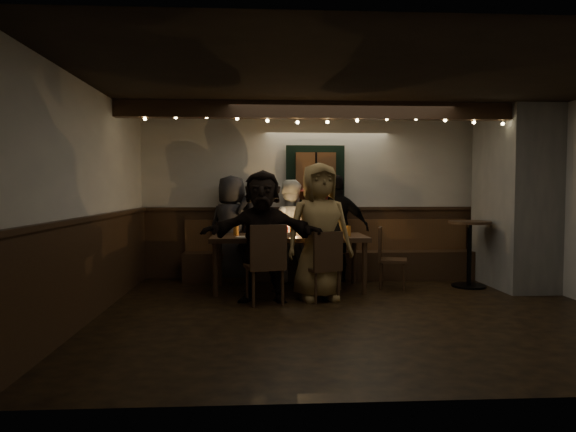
{
  "coord_description": "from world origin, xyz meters",
  "views": [
    {
      "loc": [
        -1.12,
        -5.86,
        1.44
      ],
      "look_at": [
        -0.69,
        1.6,
        1.05
      ],
      "focal_mm": 32.0,
      "sensor_mm": 36.0,
      "label": 1
    }
  ],
  "objects": [
    {
      "name": "person_g",
      "position": [
        -0.34,
        0.73,
        0.89
      ],
      "size": [
        0.97,
        0.73,
        1.78
      ],
      "primitive_type": "imported",
      "rotation": [
        0.0,
        0.0,
        0.2
      ],
      "color": "olive",
      "rests_on": "ground"
    },
    {
      "name": "person_a",
      "position": [
        -1.54,
        2.17,
        0.83
      ],
      "size": [
        0.95,
        0.8,
        1.65
      ],
      "primitive_type": "imported",
      "rotation": [
        0.0,
        0.0,
        2.74
      ],
      "color": "#2A292D",
      "rests_on": "ground"
    },
    {
      "name": "person_e",
      "position": [
        0.12,
        2.1,
        0.83
      ],
      "size": [
        1.05,
        0.67,
        1.67
      ],
      "primitive_type": "imported",
      "rotation": [
        0.0,
        0.0,
        2.85
      ],
      "color": "black",
      "rests_on": "ground"
    },
    {
      "name": "high_top",
      "position": [
        1.98,
        1.48,
        0.62
      ],
      "size": [
        0.61,
        0.61,
        0.97
      ],
      "color": "black",
      "rests_on": "ground"
    },
    {
      "name": "person_c",
      "position": [
        -0.65,
        2.11,
        0.79
      ],
      "size": [
        0.81,
        0.65,
        1.59
      ],
      "primitive_type": "imported",
      "rotation": [
        0.0,
        0.0,
        3.08
      ],
      "color": "beige",
      "rests_on": "ground"
    },
    {
      "name": "chair_near_left",
      "position": [
        -1.03,
        0.44,
        0.57
      ],
      "size": [
        0.55,
        0.55,
        1.01
      ],
      "color": "#321E13",
      "rests_on": "ground"
    },
    {
      "name": "chair_end",
      "position": [
        0.74,
        1.44,
        0.5
      ],
      "size": [
        0.5,
        0.5,
        0.89
      ],
      "color": "#321E13",
      "rests_on": "ground"
    },
    {
      "name": "person_b",
      "position": [
        -1.18,
        2.06,
        0.85
      ],
      "size": [
        0.73,
        0.62,
        1.69
      ],
      "primitive_type": "imported",
      "rotation": [
        0.0,
        0.0,
        3.56
      ],
      "color": "black",
      "rests_on": "ground"
    },
    {
      "name": "dining_table",
      "position": [
        -0.69,
        1.4,
        0.72
      ],
      "size": [
        2.19,
        0.94,
        0.95
      ],
      "color": "#321E13",
      "rests_on": "ground"
    },
    {
      "name": "person_f",
      "position": [
        -1.07,
        0.7,
        0.84
      ],
      "size": [
        1.6,
        0.62,
        1.69
      ],
      "primitive_type": "imported",
      "rotation": [
        0.0,
        0.0,
        -0.08
      ],
      "color": "black",
      "rests_on": "ground"
    },
    {
      "name": "chair_near_right",
      "position": [
        -0.29,
        0.59,
        0.51
      ],
      "size": [
        0.54,
        0.54,
        0.91
      ],
      "color": "#321E13",
      "rests_on": "ground"
    },
    {
      "name": "person_d",
      "position": [
        -0.19,
        2.16,
        0.82
      ],
      "size": [
        1.09,
        0.68,
        1.63
      ],
      "primitive_type": "imported",
      "rotation": [
        0.0,
        0.0,
        3.21
      ],
      "color": "maroon",
      "rests_on": "ground"
    },
    {
      "name": "room",
      "position": [
        1.07,
        1.42,
        1.07
      ],
      "size": [
        6.02,
        5.01,
        2.62
      ],
      "color": "black",
      "rests_on": "ground"
    }
  ]
}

